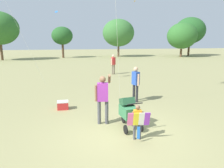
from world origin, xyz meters
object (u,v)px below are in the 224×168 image
at_px(child_with_butterfly_kite, 138,120).
at_px(person_adult_flyer, 103,96).
at_px(person_red_shirt, 113,63).
at_px(stroller, 128,110).
at_px(cooler_box, 63,105).
at_px(person_sitting_far, 136,81).

bearing_deg(child_with_butterfly_kite, person_adult_flyer, 119.85).
xyz_separation_m(child_with_butterfly_kite, person_red_shirt, (1.78, 11.41, 0.35)).
relative_size(stroller, cooler_box, 2.47).
relative_size(stroller, person_red_shirt, 0.68).
relative_size(person_red_shirt, person_sitting_far, 1.01).
bearing_deg(person_red_shirt, stroller, -99.69).
height_order(person_sitting_far, cooler_box, person_sitting_far).
bearing_deg(person_red_shirt, person_sitting_far, -94.79).
xyz_separation_m(person_adult_flyer, person_sitting_far, (1.89, 2.24, -0.04)).
bearing_deg(person_sitting_far, person_red_shirt, 85.21).
bearing_deg(cooler_box, stroller, -47.14).
relative_size(person_adult_flyer, person_sitting_far, 1.06).
bearing_deg(stroller, cooler_box, 132.86).
distance_m(stroller, cooler_box, 3.16).
distance_m(child_with_butterfly_kite, cooler_box, 3.84).
bearing_deg(person_adult_flyer, cooler_box, 127.34).
relative_size(child_with_butterfly_kite, cooler_box, 2.29).
bearing_deg(person_adult_flyer, person_red_shirt, 75.79).
bearing_deg(cooler_box, person_adult_flyer, -52.66).
xyz_separation_m(stroller, cooler_box, (-2.13, 2.29, -0.43)).
distance_m(person_adult_flyer, person_red_shirt, 10.38).
xyz_separation_m(child_with_butterfly_kite, person_adult_flyer, (-0.77, 1.34, 0.38)).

